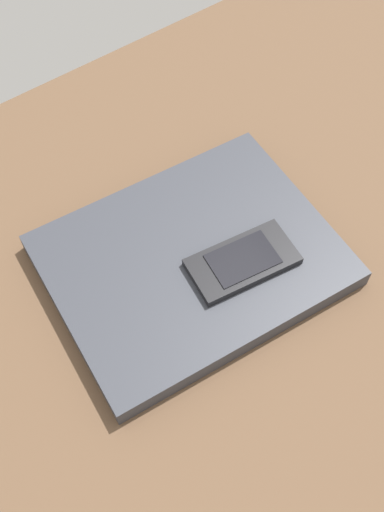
{
  "coord_description": "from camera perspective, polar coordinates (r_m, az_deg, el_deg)",
  "views": [
    {
      "loc": [
        23.82,
        25.04,
        62.02
      ],
      "look_at": [
        2.34,
        -4.2,
        5.0
      ],
      "focal_mm": 43.41,
      "sensor_mm": 36.0,
      "label": 1
    }
  ],
  "objects": [
    {
      "name": "desk_surface",
      "position": [
        0.7,
        3.6,
        -2.93
      ],
      "size": [
        120.0,
        80.0,
        3.0
      ],
      "primitive_type": "cube",
      "color": "brown",
      "rests_on": "ground"
    },
    {
      "name": "laptop_closed",
      "position": [
        0.68,
        0.0,
        -0.37
      ],
      "size": [
        32.73,
        26.61,
        2.36
      ],
      "primitive_type": "cube",
      "rotation": [
        0.0,
        0.0,
        -0.1
      ],
      "color": "#33353D",
      "rests_on": "desk_surface"
    },
    {
      "name": "cell_phone_on_laptop",
      "position": [
        0.67,
        4.43,
        -0.22
      ],
      "size": [
        12.32,
        7.61,
        1.09
      ],
      "color": "black",
      "rests_on": "laptop_closed"
    }
  ]
}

